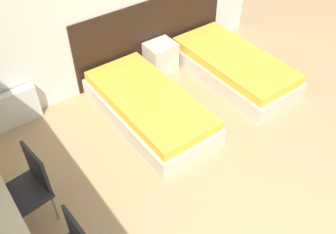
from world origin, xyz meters
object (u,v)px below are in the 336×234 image
bed_near_window (149,107)px  chair_near_laptop (28,186)px  nightstand (161,57)px  bed_near_door (233,67)px

bed_near_window → chair_near_laptop: 1.94m
nightstand → chair_near_laptop: 2.98m
bed_near_window → nightstand: (0.79, 0.82, 0.05)m
bed_near_door → chair_near_laptop: 3.47m
nightstand → chair_near_laptop: size_ratio=0.54×
bed_near_door → nightstand: size_ratio=4.21×
bed_near_window → chair_near_laptop: bearing=-162.8°
chair_near_laptop → bed_near_window: bearing=10.4°
bed_near_door → chair_near_laptop: bearing=-170.6°
bed_near_window → nightstand: bearing=46.1°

